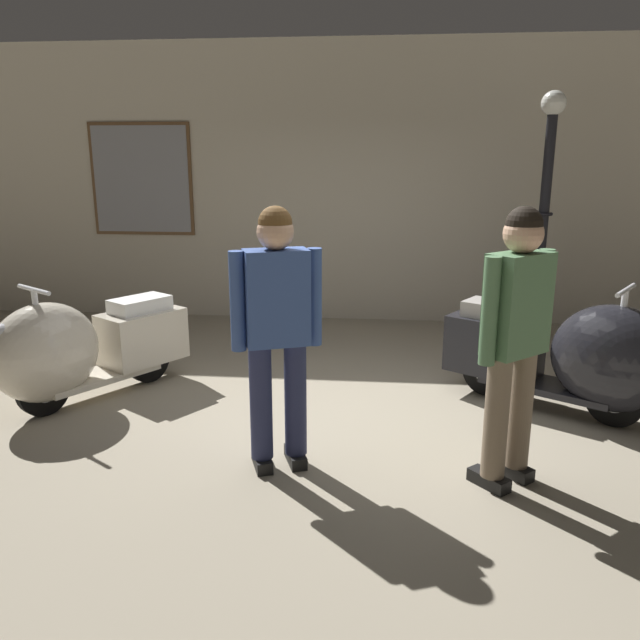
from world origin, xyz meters
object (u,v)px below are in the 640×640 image
(visitor_0, at_px, (277,322))
(visitor_1, at_px, (515,330))
(scooter_1, at_px, (573,356))
(lamppost, at_px, (543,218))
(scooter_0, at_px, (78,349))

(visitor_0, xyz_separation_m, visitor_1, (1.47, -0.08, 0.01))
(visitor_1, bearing_deg, visitor_0, 46.08)
(scooter_1, distance_m, visitor_1, 1.48)
(lamppost, xyz_separation_m, visitor_1, (-0.94, -3.32, -0.37))
(lamppost, distance_m, visitor_0, 4.06)
(scooter_0, distance_m, visitor_1, 3.51)
(visitor_0, bearing_deg, scooter_0, 42.28)
(visitor_0, height_order, visitor_1, visitor_1)
(visitor_1, bearing_deg, lamppost, -56.75)
(scooter_1, xyz_separation_m, visitor_0, (-2.19, -1.10, 0.51))
(lamppost, bearing_deg, visitor_0, -126.53)
(scooter_0, relative_size, visitor_0, 0.98)
(visitor_0, bearing_deg, visitor_1, -113.37)
(visitor_0, bearing_deg, scooter_1, -83.78)
(lamppost, height_order, visitor_0, lamppost)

